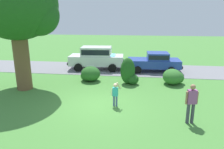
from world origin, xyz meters
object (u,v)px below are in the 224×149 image
parked_suv (97,57)px  frisbee (113,55)px  oak_tree_large (18,9)px  child_thrower (115,93)px  adult_onlooker (191,102)px  parked_sedan (155,61)px

parked_suv → frisbee: frisbee is taller
oak_tree_large → frisbee: oak_tree_large is taller
parked_suv → child_thrower: 7.88m
oak_tree_large → frisbee: 6.27m
oak_tree_large → adult_onlooker: bearing=-20.5°
child_thrower → adult_onlooker: 3.62m
parked_suv → adult_onlooker: 10.57m
oak_tree_large → frisbee: bearing=-11.7°
oak_tree_large → frisbee: size_ratio=23.58×
oak_tree_large → child_thrower: oak_tree_large is taller
oak_tree_large → parked_sedan: bearing=32.6°
parked_sedan → child_thrower: 7.80m
parked_suv → frisbee: size_ratio=15.97×
frisbee → oak_tree_large: bearing=168.3°
parked_sedan → parked_suv: 4.86m
parked_suv → frisbee: bearing=-71.3°
parked_suv → adult_onlooker: bearing=-56.8°
frisbee → parked_sedan: bearing=67.9°
child_thrower → frisbee: bearing=103.8°
adult_onlooker → child_thrower: bearing=158.0°
parked_suv → child_thrower: bearing=-71.9°
oak_tree_large → child_thrower: size_ratio=5.52×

